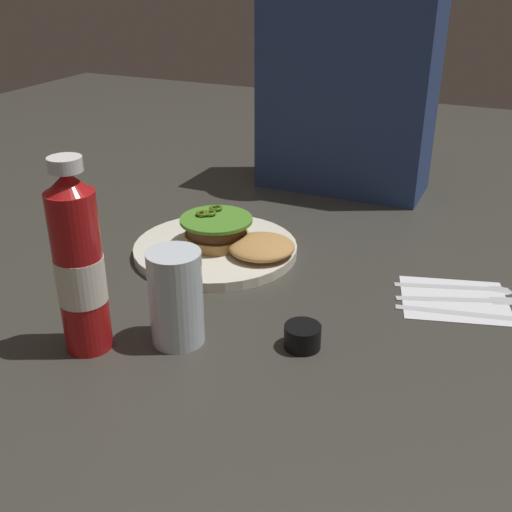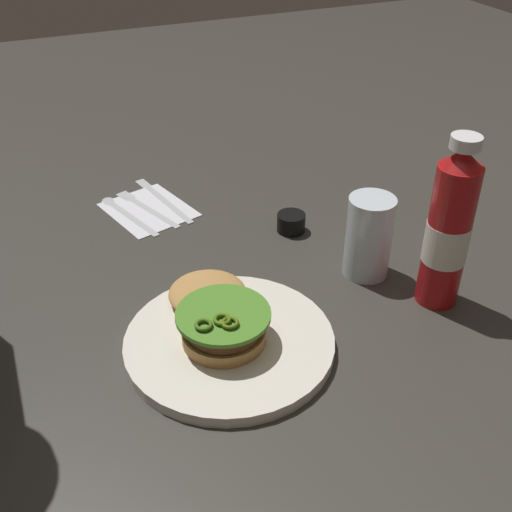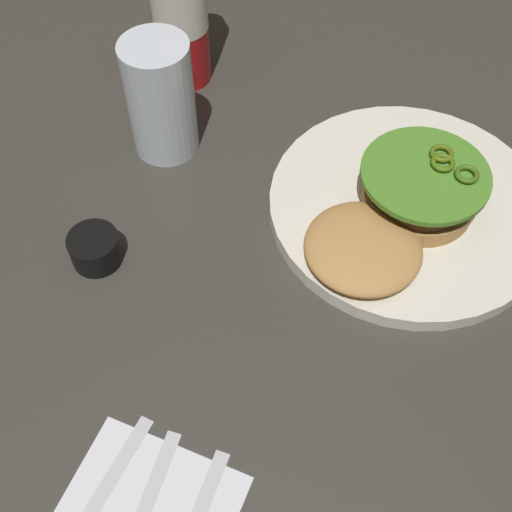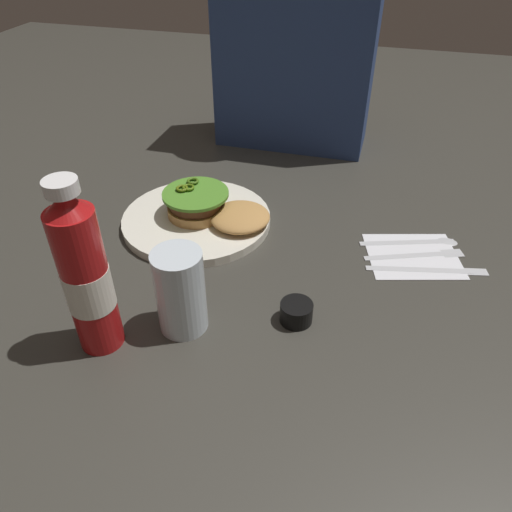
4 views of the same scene
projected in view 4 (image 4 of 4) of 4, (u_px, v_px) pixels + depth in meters
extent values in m
plane|color=#36352E|center=(250.00, 277.00, 0.80)|extent=(3.00, 3.00, 0.00)
cylinder|color=silver|center=(197.00, 219.00, 0.92)|extent=(0.28, 0.28, 0.02)
cylinder|color=#BA8648|center=(197.00, 209.00, 0.92)|extent=(0.11, 0.11, 0.02)
cylinder|color=#512D19|center=(196.00, 202.00, 0.91)|extent=(0.10, 0.10, 0.02)
cylinder|color=red|center=(196.00, 197.00, 0.90)|extent=(0.09, 0.09, 0.01)
cylinder|color=#4C8728|center=(195.00, 194.00, 0.90)|extent=(0.12, 0.12, 0.01)
torus|color=#506613|center=(182.00, 188.00, 0.90)|extent=(0.02, 0.02, 0.01)
torus|color=#496B12|center=(188.00, 187.00, 0.90)|extent=(0.02, 0.02, 0.01)
torus|color=#406517|center=(193.00, 181.00, 0.92)|extent=(0.02, 0.02, 0.01)
ellipsoid|color=#BA8648|center=(240.00, 217.00, 0.89)|extent=(0.11, 0.11, 0.03)
cylinder|color=#B01516|center=(88.00, 283.00, 0.62)|extent=(0.06, 0.06, 0.21)
cone|color=#B01516|center=(65.00, 203.00, 0.55)|extent=(0.05, 0.05, 0.03)
cylinder|color=white|center=(61.00, 187.00, 0.54)|extent=(0.04, 0.04, 0.02)
cylinder|color=white|center=(89.00, 287.00, 0.63)|extent=(0.06, 0.06, 0.06)
cylinder|color=silver|center=(180.00, 291.00, 0.68)|extent=(0.07, 0.07, 0.13)
cylinder|color=black|center=(296.00, 312.00, 0.71)|extent=(0.05, 0.05, 0.03)
cube|color=silver|center=(413.00, 256.00, 0.84)|extent=(0.18, 0.17, 0.00)
cube|color=silver|center=(419.00, 268.00, 0.81)|extent=(0.17, 0.05, 0.00)
cube|color=silver|center=(464.00, 270.00, 0.81)|extent=(0.08, 0.03, 0.00)
cube|color=silver|center=(413.00, 254.00, 0.84)|extent=(0.16, 0.07, 0.00)
cube|color=silver|center=(453.00, 252.00, 0.85)|extent=(0.04, 0.03, 0.00)
cube|color=silver|center=(408.00, 241.00, 0.87)|extent=(0.17, 0.07, 0.00)
ellipsoid|color=silver|center=(447.00, 240.00, 0.88)|extent=(0.04, 0.03, 0.00)
cube|color=navy|center=(296.00, 57.00, 1.11)|extent=(0.35, 0.16, 0.40)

